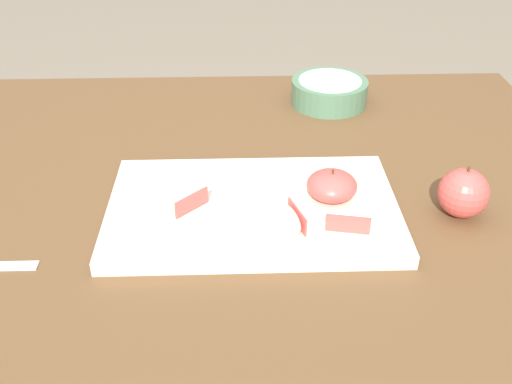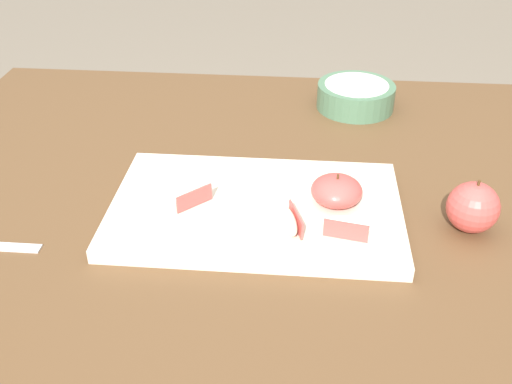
{
  "view_description": "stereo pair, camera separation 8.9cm",
  "coord_description": "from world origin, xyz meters",
  "px_view_note": "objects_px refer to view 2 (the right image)",
  "views": [
    {
      "loc": [
        -0.0,
        -0.8,
        1.3
      ],
      "look_at": [
        0.02,
        -0.06,
        0.81
      ],
      "focal_mm": 41.6,
      "sensor_mm": 36.0,
      "label": 1
    },
    {
      "loc": [
        0.08,
        -0.79,
        1.3
      ],
      "look_at": [
        0.02,
        -0.06,
        0.81
      ],
      "focal_mm": 41.6,
      "sensor_mm": 36.0,
      "label": 2
    }
  ],
  "objects_px": {
    "ceramic_fruit_bowl": "(356,95)",
    "whole_apple_pink_lady": "(473,207)",
    "cutting_board": "(256,209)",
    "apple_wedge_left": "(288,220)",
    "apple_wedge_near_knife": "(190,195)",
    "apple_half_skin_up": "(337,191)",
    "apple_wedge_front": "(347,226)"
  },
  "relations": [
    {
      "from": "apple_wedge_left",
      "to": "ceramic_fruit_bowl",
      "type": "height_order",
      "value": "same"
    },
    {
      "from": "whole_apple_pink_lady",
      "to": "cutting_board",
      "type": "bearing_deg",
      "value": 178.72
    },
    {
      "from": "apple_half_skin_up",
      "to": "apple_wedge_left",
      "type": "xyz_separation_m",
      "value": [
        -0.07,
        -0.07,
        -0.01
      ]
    },
    {
      "from": "apple_wedge_near_knife",
      "to": "apple_wedge_left",
      "type": "xyz_separation_m",
      "value": [
        0.15,
        -0.05,
        0.0
      ]
    },
    {
      "from": "cutting_board",
      "to": "ceramic_fruit_bowl",
      "type": "height_order",
      "value": "ceramic_fruit_bowl"
    },
    {
      "from": "cutting_board",
      "to": "ceramic_fruit_bowl",
      "type": "xyz_separation_m",
      "value": [
        0.17,
        0.4,
        0.02
      ]
    },
    {
      "from": "cutting_board",
      "to": "apple_half_skin_up",
      "type": "bearing_deg",
      "value": 5.74
    },
    {
      "from": "whole_apple_pink_lady",
      "to": "ceramic_fruit_bowl",
      "type": "distance_m",
      "value": 0.43
    },
    {
      "from": "apple_wedge_near_knife",
      "to": "ceramic_fruit_bowl",
      "type": "bearing_deg",
      "value": 56.71
    },
    {
      "from": "apple_wedge_near_knife",
      "to": "apple_wedge_front",
      "type": "relative_size",
      "value": 0.91
    },
    {
      "from": "cutting_board",
      "to": "whole_apple_pink_lady",
      "type": "relative_size",
      "value": 5.21
    },
    {
      "from": "cutting_board",
      "to": "apple_half_skin_up",
      "type": "height_order",
      "value": "apple_half_skin_up"
    },
    {
      "from": "ceramic_fruit_bowl",
      "to": "apple_wedge_front",
      "type": "bearing_deg",
      "value": -94.62
    },
    {
      "from": "cutting_board",
      "to": "apple_wedge_left",
      "type": "bearing_deg",
      "value": -49.76
    },
    {
      "from": "cutting_board",
      "to": "apple_wedge_near_knife",
      "type": "height_order",
      "value": "apple_wedge_near_knife"
    },
    {
      "from": "apple_half_skin_up",
      "to": "whole_apple_pink_lady",
      "type": "height_order",
      "value": "whole_apple_pink_lady"
    },
    {
      "from": "apple_wedge_near_knife",
      "to": "apple_wedge_left",
      "type": "relative_size",
      "value": 0.91
    },
    {
      "from": "apple_wedge_left",
      "to": "whole_apple_pink_lady",
      "type": "height_order",
      "value": "whole_apple_pink_lady"
    },
    {
      "from": "apple_half_skin_up",
      "to": "ceramic_fruit_bowl",
      "type": "xyz_separation_m",
      "value": [
        0.05,
        0.39,
        -0.02
      ]
    },
    {
      "from": "apple_wedge_near_knife",
      "to": "ceramic_fruit_bowl",
      "type": "relative_size",
      "value": 0.4
    },
    {
      "from": "apple_wedge_left",
      "to": "whole_apple_pink_lady",
      "type": "distance_m",
      "value": 0.27
    },
    {
      "from": "cutting_board",
      "to": "apple_wedge_front",
      "type": "height_order",
      "value": "apple_wedge_front"
    },
    {
      "from": "apple_wedge_left",
      "to": "apple_wedge_front",
      "type": "distance_m",
      "value": 0.08
    },
    {
      "from": "cutting_board",
      "to": "apple_wedge_left",
      "type": "xyz_separation_m",
      "value": [
        0.05,
        -0.06,
        0.03
      ]
    },
    {
      "from": "ceramic_fruit_bowl",
      "to": "whole_apple_pink_lady",
      "type": "bearing_deg",
      "value": -70.3
    },
    {
      "from": "apple_half_skin_up",
      "to": "apple_wedge_left",
      "type": "bearing_deg",
      "value": -133.52
    },
    {
      "from": "apple_wedge_front",
      "to": "ceramic_fruit_bowl",
      "type": "bearing_deg",
      "value": 85.38
    },
    {
      "from": "apple_wedge_near_knife",
      "to": "ceramic_fruit_bowl",
      "type": "distance_m",
      "value": 0.49
    },
    {
      "from": "apple_wedge_near_knife",
      "to": "cutting_board",
      "type": "bearing_deg",
      "value": 5.11
    },
    {
      "from": "apple_wedge_near_knife",
      "to": "ceramic_fruit_bowl",
      "type": "height_order",
      "value": "same"
    },
    {
      "from": "cutting_board",
      "to": "apple_wedge_left",
      "type": "relative_size",
      "value": 6.34
    },
    {
      "from": "apple_wedge_left",
      "to": "apple_wedge_front",
      "type": "bearing_deg",
      "value": -4.61
    }
  ]
}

